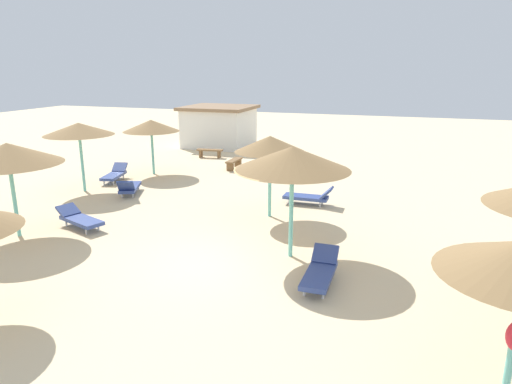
{
  "coord_description": "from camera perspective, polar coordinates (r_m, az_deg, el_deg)",
  "views": [
    {
      "loc": [
        4.64,
        -10.62,
        5.17
      ],
      "look_at": [
        0.0,
        3.0,
        1.2
      ],
      "focal_mm": 32.26,
      "sensor_mm": 36.0,
      "label": 1
    }
  ],
  "objects": [
    {
      "name": "lounger_0",
      "position": [
        17.73,
        6.63,
        -0.57
      ],
      "size": [
        1.88,
        0.66,
        0.75
      ],
      "color": "#33478C",
      "rests_on": "ground"
    },
    {
      "name": "parasol_0",
      "position": [
        15.75,
        1.75,
        5.93
      ],
      "size": [
        2.45,
        2.45,
        2.87
      ],
      "color": "#6BC6BC",
      "rests_on": "ground"
    },
    {
      "name": "bench_1",
      "position": [
        23.81,
        -2.73,
        3.71
      ],
      "size": [
        0.4,
        1.5,
        0.49
      ],
      "color": "brown",
      "rests_on": "ground"
    },
    {
      "name": "parasol_3",
      "position": [
        15.68,
        -28.42,
        4.2
      ],
      "size": [
        3.15,
        3.15,
        2.95
      ],
      "color": "#6BC6BC",
      "rests_on": "ground"
    },
    {
      "name": "beach_cabana",
      "position": [
        30.62,
        -4.58,
        8.17
      ],
      "size": [
        4.34,
        4.16,
        2.62
      ],
      "color": "white",
      "rests_on": "ground"
    },
    {
      "name": "bench_0",
      "position": [
        26.86,
        -5.74,
        4.99
      ],
      "size": [
        1.54,
        0.59,
        0.49
      ],
      "color": "brown",
      "rests_on": "ground"
    },
    {
      "name": "lounger_2",
      "position": [
        19.67,
        -15.42,
        0.59
      ],
      "size": [
        1.31,
        1.96,
        0.79
      ],
      "color": "#33478C",
      "rests_on": "ground"
    },
    {
      "name": "ground_plane",
      "position": [
        12.7,
        -4.42,
        -8.66
      ],
      "size": [
        80.0,
        80.0,
        0.0
      ],
      "primitive_type": "plane",
      "color": "beige"
    },
    {
      "name": "parasol_2",
      "position": [
        20.42,
        -21.13,
        7.28
      ],
      "size": [
        2.85,
        2.85,
        2.91
      ],
      "color": "#6BC6BC",
      "rests_on": "ground"
    },
    {
      "name": "lounger_4",
      "position": [
        11.49,
        7.96,
        -9.72
      ],
      "size": [
        0.65,
        1.9,
        0.71
      ],
      "color": "#33478C",
      "rests_on": "ground"
    },
    {
      "name": "parasol_5",
      "position": [
        22.87,
        -12.88,
        8.01
      ],
      "size": [
        2.7,
        2.7,
        2.66
      ],
      "color": "#6BC6BC",
      "rests_on": "ground"
    },
    {
      "name": "parasol_4",
      "position": [
        12.25,
        4.53,
        4.16
      ],
      "size": [
        3.14,
        3.14,
        3.12
      ],
      "color": "#6BC6BC",
      "rests_on": "ground"
    },
    {
      "name": "lounger_5",
      "position": [
        22.26,
        -17.12,
        2.13
      ],
      "size": [
        1.07,
        1.99,
        0.7
      ],
      "color": "#33478C",
      "rests_on": "ground"
    },
    {
      "name": "lounger_3",
      "position": [
        16.21,
        -21.07,
        -3.09
      ],
      "size": [
        2.02,
        1.26,
        0.63
      ],
      "color": "#33478C",
      "rests_on": "ground"
    }
  ]
}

